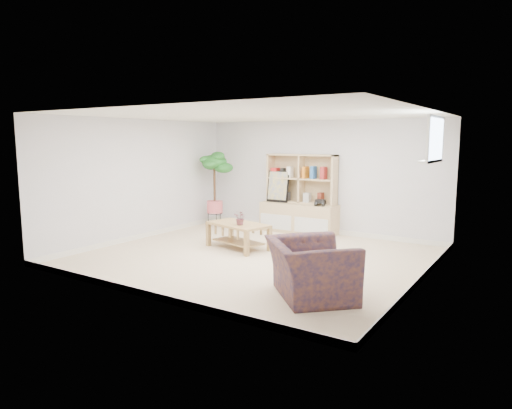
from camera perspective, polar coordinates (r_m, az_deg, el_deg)
The scene contains 14 objects.
floor at distance 7.90m, azimuth -0.08°, elevation -6.50°, with size 5.50×5.00×0.01m, color beige.
ceiling at distance 7.65m, azimuth -0.09°, elevation 11.16°, with size 5.50×5.00×0.01m, color white.
walls at distance 7.68m, azimuth -0.09°, elevation 2.19°, with size 5.51×5.01×2.40m.
baseboard at distance 7.89m, azimuth -0.08°, elevation -6.15°, with size 5.50×5.00×0.10m, color white, non-canonical shape.
window at distance 7.16m, azimuth 21.56°, elevation 7.61°, with size 0.10×0.98×0.68m, color silver, non-canonical shape.
window_sill at distance 7.18m, azimuth 20.96°, elevation 5.08°, with size 0.14×1.00×0.04m, color white.
storage_unit at distance 9.82m, azimuth 5.41°, elevation 1.35°, with size 1.68×0.57×1.68m, color tan, non-canonical shape.
poster at distance 9.99m, azimuth 2.78°, elevation 2.26°, with size 0.50×0.11×0.69m, color yellow, non-canonical shape.
toy_truck at distance 9.51m, azimuth 8.04°, elevation 0.28°, with size 0.29×0.20×0.15m, color black, non-canonical shape.
coffee_table at distance 8.42m, azimuth -2.23°, elevation -3.94°, with size 1.15×0.63×0.47m, color olive, non-canonical shape.
table_plant at distance 8.19m, azimuth -1.95°, elevation -1.68°, with size 0.23×0.20×0.26m, color #235121.
floor_tree at distance 10.53m, azimuth -5.20°, elevation 1.91°, with size 0.63×0.63×1.72m, color #215523, non-canonical shape.
armchair at distance 5.87m, azimuth 6.85°, elevation -7.54°, with size 1.12×0.98×0.83m, color #101642.
sill_plant at distance 7.22m, azimuth 21.10°, elevation 6.25°, with size 0.14×0.11×0.25m, color #215523.
Camera 1 is at (4.15, -6.42, 1.99)m, focal length 32.00 mm.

